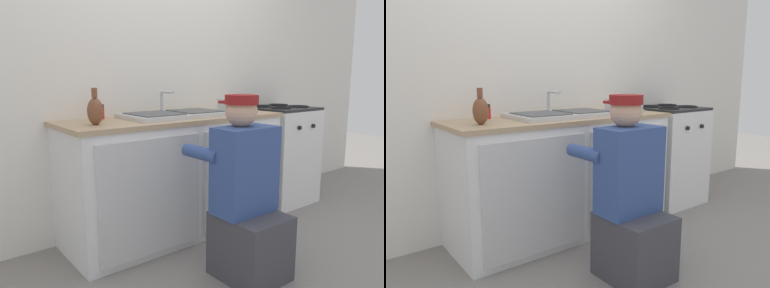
# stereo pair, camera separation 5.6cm
# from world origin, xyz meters

# --- Properties ---
(ground_plane) EXTENTS (12.00, 12.00, 0.00)m
(ground_plane) POSITION_xyz_m (0.00, 0.00, 0.00)
(ground_plane) COLOR gray
(back_wall) EXTENTS (6.00, 0.10, 2.50)m
(back_wall) POSITION_xyz_m (0.00, 0.65, 1.25)
(back_wall) COLOR silver
(back_wall) RESTS_ON ground_plane
(counter_cabinet) EXTENTS (1.72, 0.62, 0.88)m
(counter_cabinet) POSITION_xyz_m (0.00, 0.29, 0.44)
(counter_cabinet) COLOR white
(counter_cabinet) RESTS_ON ground_plane
(countertop) EXTENTS (1.76, 0.62, 0.03)m
(countertop) POSITION_xyz_m (0.00, 0.30, 0.89)
(countertop) COLOR tan
(countertop) RESTS_ON counter_cabinet
(sink_double_basin) EXTENTS (0.80, 0.44, 0.19)m
(sink_double_basin) POSITION_xyz_m (0.00, 0.30, 0.93)
(sink_double_basin) COLOR silver
(sink_double_basin) RESTS_ON countertop
(stove_range) EXTENTS (0.58, 0.62, 0.94)m
(stove_range) POSITION_xyz_m (1.22, 0.30, 0.46)
(stove_range) COLOR white
(stove_range) RESTS_ON ground_plane
(plumber_person) EXTENTS (0.42, 0.61, 1.10)m
(plumber_person) POSITION_xyz_m (-0.06, -0.51, 0.46)
(plumber_person) COLOR #3F3F47
(plumber_person) RESTS_ON ground_plane
(spice_bottle_red) EXTENTS (0.04, 0.04, 0.10)m
(spice_bottle_red) POSITION_xyz_m (-0.51, 0.49, 0.96)
(spice_bottle_red) COLOR red
(spice_bottle_red) RESTS_ON countertop
(vase_decorative) EXTENTS (0.10, 0.10, 0.23)m
(vase_decorative) POSITION_xyz_m (-0.68, 0.22, 1.00)
(vase_decorative) COLOR brown
(vase_decorative) RESTS_ON countertop
(water_glass) EXTENTS (0.06, 0.06, 0.10)m
(water_glass) POSITION_xyz_m (-0.59, 0.38, 0.96)
(water_glass) COLOR #ADC6CC
(water_glass) RESTS_ON countertop
(dish_rack_tray) EXTENTS (0.28, 0.22, 0.11)m
(dish_rack_tray) POSITION_xyz_m (0.63, 0.28, 0.93)
(dish_rack_tray) COLOR #B2B7BC
(dish_rack_tray) RESTS_ON countertop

